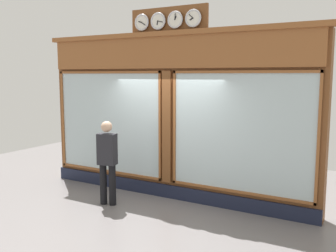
% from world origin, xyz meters
% --- Properties ---
extents(ground_plane, '(14.00, 14.00, 0.00)m').
position_xyz_m(ground_plane, '(0.00, 2.80, 0.00)').
color(ground_plane, slate).
extents(shop_facade, '(6.30, 0.42, 3.94)m').
position_xyz_m(shop_facade, '(0.00, -0.13, 1.75)').
color(shop_facade, brown).
rests_on(shop_facade, ground_plane).
extents(pedestrian, '(0.40, 0.29, 1.69)m').
position_xyz_m(pedestrian, '(0.82, 0.99, 0.93)').
color(pedestrian, black).
rests_on(pedestrian, ground_plane).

